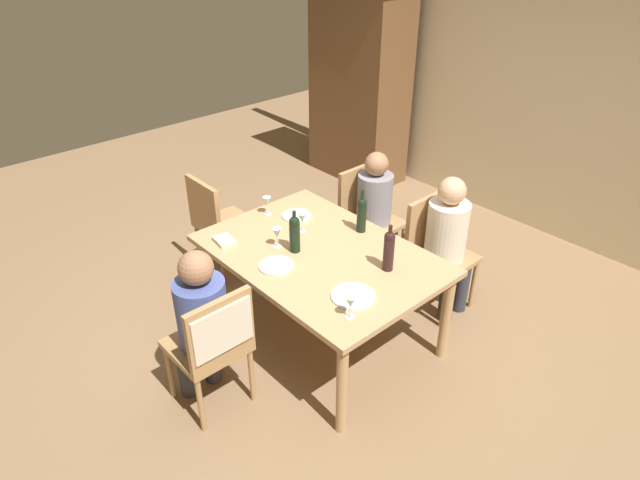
{
  "coord_description": "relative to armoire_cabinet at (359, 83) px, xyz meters",
  "views": [
    {
      "loc": [
        2.43,
        -2.18,
        2.82
      ],
      "look_at": [
        0.0,
        0.0,
        0.84
      ],
      "focal_mm": 31.16,
      "sensor_mm": 36.0,
      "label": 1
    }
  ],
  "objects": [
    {
      "name": "person_man_guest",
      "position": [
        1.9,
        -3.28,
        -0.44
      ],
      "size": [
        0.36,
        0.31,
        1.15
      ],
      "rotation": [
        0.0,
        0.0,
        1.57
      ],
      "color": "#33333D",
      "rests_on": "ground_plane"
    },
    {
      "name": "dining_table",
      "position": [
        1.93,
        -2.33,
        -0.43
      ],
      "size": [
        1.66,
        1.15,
        0.74
      ],
      "color": "tan",
      "rests_on": "ground_plane"
    },
    {
      "name": "dinner_plate_host",
      "position": [
        1.42,
        -2.11,
        -0.35
      ],
      "size": [
        0.23,
        0.23,
        0.01
      ],
      "primitive_type": "cylinder",
      "color": "white",
      "rests_on": "dining_table"
    },
    {
      "name": "person_woman_host",
      "position": [
        1.58,
        -1.37,
        -0.45
      ],
      "size": [
        0.34,
        0.3,
        1.11
      ],
      "rotation": [
        0.0,
        0.0,
        -1.57
      ],
      "color": "#33333D",
      "rests_on": "ground_plane"
    },
    {
      "name": "person_man_bearded",
      "position": [
        2.33,
        -1.37,
        -0.44
      ],
      "size": [
        0.36,
        0.31,
        1.15
      ],
      "rotation": [
        0.0,
        0.0,
        -1.57
      ],
      "color": "#33333D",
      "rests_on": "ground_plane"
    },
    {
      "name": "chair_far_left",
      "position": [
        1.47,
        -1.37,
        -0.56
      ],
      "size": [
        0.44,
        0.44,
        0.92
      ],
      "rotation": [
        0.0,
        0.0,
        -1.57
      ],
      "color": "#A87F51",
      "rests_on": "ground_plane"
    },
    {
      "name": "wine_bottle_short_olive",
      "position": [
        1.91,
        -1.9,
        -0.21
      ],
      "size": [
        0.07,
        0.07,
        0.34
      ],
      "color": "black",
      "rests_on": "dining_table"
    },
    {
      "name": "rear_room_partition",
      "position": [
        1.93,
        0.45,
        0.25
      ],
      "size": [
        6.4,
        0.12,
        2.7
      ],
      "primitive_type": "cube",
      "color": "beige",
      "rests_on": "ground_plane"
    },
    {
      "name": "wine_bottle_dark_red",
      "position": [
        2.38,
        -2.13,
        -0.2
      ],
      "size": [
        0.07,
        0.07,
        0.33
      ],
      "color": "black",
      "rests_on": "dining_table"
    },
    {
      "name": "armoire_cabinet",
      "position": [
        0.0,
        0.0,
        0.0
      ],
      "size": [
        1.18,
        0.62,
        2.18
      ],
      "color": "brown",
      "rests_on": "ground_plane"
    },
    {
      "name": "handbag",
      "position": [
        0.72,
        -1.98,
        -0.99
      ],
      "size": [
        0.29,
        0.16,
        0.22
      ],
      "primitive_type": "cube",
      "rotation": [
        0.0,
        0.0,
        0.15
      ],
      "color": "brown",
      "rests_on": "ground_plane"
    },
    {
      "name": "dinner_plate_guest_left",
      "position": [
        1.86,
        -2.66,
        -0.35
      ],
      "size": [
        0.24,
        0.24,
        0.01
      ],
      "primitive_type": "cylinder",
      "color": "silver",
      "rests_on": "dining_table"
    },
    {
      "name": "folded_napkin",
      "position": [
        1.37,
        -2.75,
        -0.34
      ],
      "size": [
        0.17,
        0.14,
        0.03
      ],
      "primitive_type": "cube",
      "rotation": [
        0.0,
        0.0,
        -0.14
      ],
      "color": "beige",
      "rests_on": "dining_table"
    },
    {
      "name": "ground_plane",
      "position": [
        1.93,
        -2.33,
        -1.1
      ],
      "size": [
        10.0,
        10.0,
        0.0
      ],
      "primitive_type": "plane",
      "color": "#846647"
    },
    {
      "name": "chair_near",
      "position": [
        2.05,
        -3.28,
        -0.5
      ],
      "size": [
        0.46,
        0.44,
        0.92
      ],
      "rotation": [
        0.0,
        0.0,
        1.57
      ],
      "color": "#A87F51",
      "rests_on": "ground_plane"
    },
    {
      "name": "wine_glass_near_right",
      "position": [
        1.67,
        -2.5,
        -0.25
      ],
      "size": [
        0.07,
        0.07,
        0.15
      ],
      "color": "silver",
      "rests_on": "dining_table"
    },
    {
      "name": "wine_bottle_tall_green",
      "position": [
        1.8,
        -2.44,
        -0.21
      ],
      "size": [
        0.08,
        0.08,
        0.31
      ],
      "color": "black",
      "rests_on": "dining_table"
    },
    {
      "name": "wine_glass_near_left",
      "position": [
        2.58,
        -2.67,
        -0.25
      ],
      "size": [
        0.07,
        0.07,
        0.15
      ],
      "color": "silver",
      "rests_on": "dining_table"
    },
    {
      "name": "dinner_plate_guest_right",
      "position": [
        2.45,
        -2.52,
        -0.35
      ],
      "size": [
        0.28,
        0.28,
        0.01
      ],
      "primitive_type": "cylinder",
      "color": "white",
      "rests_on": "dining_table"
    },
    {
      "name": "wine_glass_far",
      "position": [
        1.24,
        -2.26,
        -0.25
      ],
      "size": [
        0.07,
        0.07,
        0.15
      ],
      "color": "silver",
      "rests_on": "dining_table"
    },
    {
      "name": "wine_glass_centre",
      "position": [
        1.62,
        -2.23,
        -0.25
      ],
      "size": [
        0.07,
        0.07,
        0.15
      ],
      "color": "silver",
      "rests_on": "dining_table"
    },
    {
      "name": "chair_left_end",
      "position": [
        0.72,
        -2.41,
        -0.56
      ],
      "size": [
        0.44,
        0.44,
        0.92
      ],
      "color": "#A87F51",
      "rests_on": "ground_plane"
    },
    {
      "name": "chair_far_right",
      "position": [
        2.21,
        -1.37,
        -0.56
      ],
      "size": [
        0.44,
        0.44,
        0.92
      ],
      "rotation": [
        0.0,
        0.0,
        -1.57
      ],
      "color": "#A87F51",
      "rests_on": "ground_plane"
    }
  ]
}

